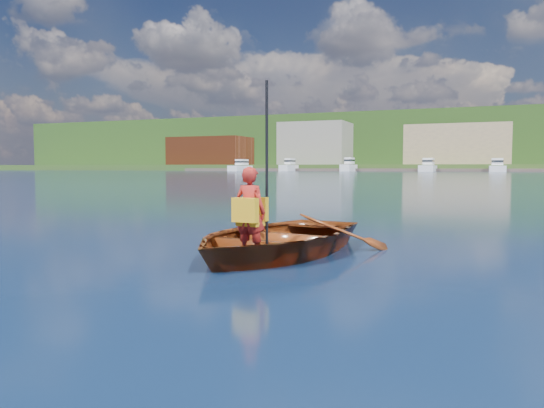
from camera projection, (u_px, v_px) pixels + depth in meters
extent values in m
plane|color=#123149|center=(274.00, 257.00, 7.27)|extent=(600.00, 600.00, 0.00)
imported|color=brown|center=(275.00, 238.00, 7.48)|extent=(3.07, 3.94, 0.75)
imported|color=#B0221C|center=(250.00, 212.00, 6.59)|extent=(0.45, 0.33, 1.13)
cube|color=yellow|center=(245.00, 210.00, 6.49)|extent=(0.35, 0.15, 0.30)
cube|color=yellow|center=(255.00, 209.00, 6.69)|extent=(0.35, 0.13, 0.30)
cube|color=yellow|center=(250.00, 224.00, 6.60)|extent=(0.33, 0.26, 0.05)
cylinder|color=black|center=(267.00, 169.00, 6.61)|extent=(0.04, 0.04, 2.20)
cube|color=#385122|center=(475.00, 168.00, 183.27)|extent=(400.00, 80.00, 2.00)
cube|color=#2B4B19|center=(477.00, 144.00, 228.90)|extent=(400.00, 100.00, 22.00)
cube|color=brown|center=(441.00, 170.00, 147.43)|extent=(160.05, 8.12, 0.80)
cube|color=maroon|center=(210.00, 151.00, 192.93)|extent=(28.00, 16.00, 10.00)
cube|color=gray|center=(316.00, 144.00, 178.01)|extent=(22.00, 16.00, 14.00)
cube|color=#9F8166|center=(457.00, 145.00, 161.46)|extent=(30.00, 16.00, 12.00)
cube|color=white|center=(240.00, 169.00, 164.73)|extent=(3.26, 11.64, 1.84)
cube|color=white|center=(242.00, 162.00, 165.67)|extent=(2.28, 5.24, 1.80)
cube|color=black|center=(242.00, 162.00, 165.66)|extent=(2.35, 5.47, 0.50)
cube|color=white|center=(289.00, 168.00, 158.79)|extent=(2.79, 9.97, 2.04)
cube|color=white|center=(290.00, 161.00, 159.57)|extent=(1.95, 4.49, 1.80)
cube|color=black|center=(290.00, 161.00, 159.56)|extent=(2.01, 4.69, 0.50)
cube|color=white|center=(349.00, 168.00, 152.03)|extent=(2.84, 10.14, 2.16)
cube|color=white|center=(350.00, 161.00, 152.81)|extent=(1.99, 4.56, 1.80)
cube|color=black|center=(350.00, 160.00, 152.81)|extent=(2.04, 4.77, 0.50)
cube|color=white|center=(428.00, 169.00, 143.92)|extent=(3.77, 13.47, 1.87)
cube|color=white|center=(429.00, 161.00, 145.03)|extent=(2.64, 6.06, 1.80)
cube|color=black|center=(429.00, 161.00, 145.02)|extent=(2.71, 6.33, 0.50)
cube|color=white|center=(497.00, 169.00, 137.52)|extent=(3.91, 13.97, 1.72)
cube|color=white|center=(497.00, 162.00, 138.68)|extent=(2.74, 6.29, 1.80)
cube|color=black|center=(497.00, 161.00, 138.67)|extent=(2.82, 6.57, 0.50)
cylinder|color=#382314|center=(260.00, 137.00, 287.63)|extent=(0.80, 0.80, 3.20)
sphere|color=#28581A|center=(260.00, 129.00, 287.33)|extent=(5.97, 5.97, 5.97)
cylinder|color=#382314|center=(273.00, 138.00, 280.52)|extent=(0.80, 0.80, 2.75)
sphere|color=#28581A|center=(273.00, 131.00, 280.27)|extent=(5.13, 5.13, 5.13)
cylinder|color=#382314|center=(400.00, 141.00, 234.65)|extent=(0.80, 0.80, 3.82)
sphere|color=#28581A|center=(400.00, 130.00, 234.30)|extent=(7.13, 7.13, 7.13)
cylinder|color=#382314|center=(487.00, 133.00, 241.40)|extent=(0.80, 0.80, 2.94)
sphere|color=#28581A|center=(487.00, 125.00, 241.13)|extent=(5.48, 5.48, 5.48)
cylinder|color=#382314|center=(232.00, 146.00, 261.33)|extent=(0.80, 0.80, 3.47)
sphere|color=#28581A|center=(232.00, 136.00, 261.01)|extent=(6.48, 6.48, 6.48)
cylinder|color=#382314|center=(145.00, 157.00, 247.84)|extent=(0.80, 0.80, 3.23)
sphere|color=#28581A|center=(145.00, 147.00, 247.54)|extent=(6.03, 6.03, 6.03)
cylinder|color=#382314|center=(312.00, 144.00, 246.26)|extent=(0.80, 0.80, 3.39)
sphere|color=#28581A|center=(312.00, 135.00, 245.94)|extent=(6.33, 6.33, 6.33)
cylinder|color=#382314|center=(334.00, 144.00, 243.52)|extent=(0.80, 0.80, 2.95)
sphere|color=#28581A|center=(334.00, 136.00, 243.24)|extent=(5.50, 5.50, 5.50)
cylinder|color=#382314|center=(259.00, 158.00, 220.03)|extent=(0.80, 0.80, 3.59)
sphere|color=#28581A|center=(258.00, 146.00, 219.69)|extent=(6.71, 6.71, 6.71)
cylinder|color=#382314|center=(381.00, 131.00, 273.77)|extent=(0.80, 0.80, 3.29)
sphere|color=#28581A|center=(381.00, 123.00, 273.46)|extent=(6.15, 6.15, 6.15)
cylinder|color=#382314|center=(410.00, 140.00, 237.07)|extent=(0.80, 0.80, 3.78)
sphere|color=#28581A|center=(410.00, 128.00, 236.72)|extent=(7.06, 7.06, 7.06)
cylinder|color=#382314|center=(128.00, 152.00, 266.70)|extent=(0.80, 0.80, 3.81)
sphere|color=#28581A|center=(127.00, 142.00, 266.35)|extent=(7.11, 7.11, 7.11)
cylinder|color=#382314|center=(219.00, 153.00, 243.41)|extent=(0.80, 0.80, 2.57)
sphere|color=#28581A|center=(219.00, 146.00, 243.18)|extent=(4.80, 4.80, 4.80)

